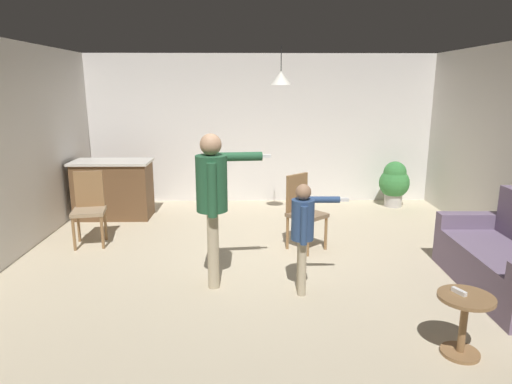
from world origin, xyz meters
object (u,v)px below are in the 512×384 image
object	(u,v)px
person_adult	(213,193)
dining_chair_by_counter	(303,209)
couch_floral	(512,261)
potted_plant_corner	(394,182)
dining_chair_near_wall	(89,205)
side_table_by_couch	(464,318)
spare_remote_on_table	(459,292)
person_child	(304,227)
kitchen_counter	(114,189)

from	to	relation	value
person_adult	dining_chair_by_counter	xyz separation A→B (m)	(1.10, 1.12, -0.49)
couch_floral	person_adult	size ratio (longest dim) A/B	1.09
potted_plant_corner	dining_chair_near_wall	bearing A→B (deg)	-158.49
dining_chair_by_counter	potted_plant_corner	world-z (taller)	dining_chair_by_counter
potted_plant_corner	dining_chair_by_counter	bearing A→B (deg)	-131.78
side_table_by_couch	dining_chair_by_counter	size ratio (longest dim) A/B	0.52
couch_floral	side_table_by_couch	bearing A→B (deg)	138.80
potted_plant_corner	spare_remote_on_table	xyz separation A→B (m)	(-0.94, -4.61, 0.08)
person_child	dining_chair_by_counter	world-z (taller)	person_child
kitchen_counter	spare_remote_on_table	size ratio (longest dim) A/B	9.69
person_adult	dining_chair_near_wall	distance (m)	2.31
spare_remote_on_table	dining_chair_near_wall	bearing A→B (deg)	144.95
couch_floral	person_adult	bearing A→B (deg)	86.97
person_child	potted_plant_corner	bearing A→B (deg)	150.34
couch_floral	person_child	xyz separation A→B (m)	(-2.22, -0.00, 0.40)
dining_chair_by_counter	spare_remote_on_table	size ratio (longest dim) A/B	7.69
dining_chair_near_wall	potted_plant_corner	size ratio (longest dim) A/B	1.22
couch_floral	person_child	world-z (taller)	person_child
kitchen_counter	side_table_by_couch	distance (m)	5.65
dining_chair_by_counter	kitchen_counter	bearing A→B (deg)	-68.76
kitchen_counter	dining_chair_by_counter	world-z (taller)	dining_chair_by_counter
kitchen_counter	person_adult	world-z (taller)	person_adult
person_child	dining_chair_near_wall	world-z (taller)	person_child
side_table_by_couch	couch_floral	bearing A→B (deg)	47.73
couch_floral	kitchen_counter	xyz separation A→B (m)	(-5.01, 2.87, 0.15)
side_table_by_couch	spare_remote_on_table	xyz separation A→B (m)	(-0.04, 0.04, 0.21)
couch_floral	spare_remote_on_table	xyz separation A→B (m)	(-1.10, -1.13, 0.21)
person_adult	dining_chair_by_counter	bearing A→B (deg)	130.07
couch_floral	kitchen_counter	bearing A→B (deg)	61.23
couch_floral	dining_chair_near_wall	bearing A→B (deg)	73.39
dining_chair_near_wall	spare_remote_on_table	distance (m)	4.72
couch_floral	person_child	size ratio (longest dim) A/B	1.54
side_table_by_couch	person_child	distance (m)	1.69
side_table_by_couch	person_child	xyz separation A→B (m)	(-1.16, 1.17, 0.40)
kitchen_counter	dining_chair_by_counter	bearing A→B (deg)	-27.32
couch_floral	dining_chair_by_counter	size ratio (longest dim) A/B	1.82
side_table_by_couch	potted_plant_corner	distance (m)	4.73
side_table_by_couch	potted_plant_corner	bearing A→B (deg)	79.03
person_adult	person_child	size ratio (longest dim) A/B	1.41
dining_chair_by_counter	person_child	bearing A→B (deg)	41.86
side_table_by_couch	kitchen_counter	bearing A→B (deg)	134.35
person_adult	couch_floral	bearing A→B (deg)	80.29
person_adult	dining_chair_near_wall	world-z (taller)	person_adult
person_adult	person_child	xyz separation A→B (m)	(0.94, -0.23, -0.30)
person_child	kitchen_counter	bearing A→B (deg)	-134.90
dining_chair_by_counter	potted_plant_corner	size ratio (longest dim) A/B	1.22
person_adult	dining_chair_near_wall	xyz separation A→B (m)	(-1.81, 1.36, -0.49)
person_child	side_table_by_couch	bearing A→B (deg)	45.83
person_child	dining_chair_by_counter	distance (m)	1.37
dining_chair_near_wall	potted_plant_corner	bearing A→B (deg)	-169.03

